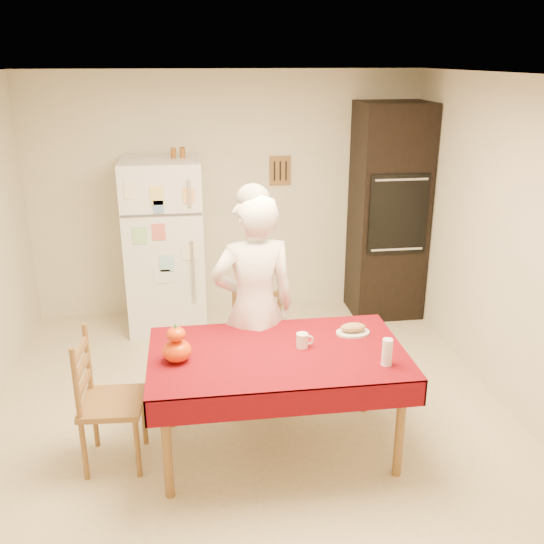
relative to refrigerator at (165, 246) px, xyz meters
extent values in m
plane|color=#BEB089|center=(0.65, -1.88, -0.85)|extent=(4.50, 4.50, 0.00)
cube|color=beige|center=(0.65, 0.37, 0.40)|extent=(4.00, 0.02, 2.50)
cube|color=beige|center=(0.65, -4.13, 0.40)|extent=(4.00, 0.02, 2.50)
cube|color=beige|center=(2.65, -1.88, 0.40)|extent=(0.02, 4.50, 2.50)
cube|color=white|center=(0.65, -1.88, 1.65)|extent=(4.00, 4.50, 0.02)
cube|color=brown|center=(1.20, 0.36, 0.65)|extent=(0.22, 0.02, 0.30)
cube|color=white|center=(0.00, 0.00, 0.00)|extent=(0.75, 0.70, 1.70)
cube|color=silver|center=(0.26, -0.37, 0.60)|extent=(0.03, 0.03, 0.25)
cube|color=silver|center=(0.26, -0.37, -0.15)|extent=(0.03, 0.03, 0.60)
cube|color=black|center=(2.28, 0.05, 0.25)|extent=(0.70, 0.60, 2.20)
cube|color=black|center=(2.28, -0.26, 0.30)|extent=(0.59, 0.02, 0.80)
cylinder|color=brown|center=(0.05, -2.62, -0.50)|extent=(0.06, 0.06, 0.71)
cylinder|color=brown|center=(0.05, -1.84, -0.50)|extent=(0.06, 0.06, 0.71)
cylinder|color=brown|center=(1.53, -2.62, -0.50)|extent=(0.06, 0.06, 0.71)
cylinder|color=brown|center=(1.53, -1.84, -0.50)|extent=(0.06, 0.06, 0.71)
cube|color=brown|center=(0.79, -2.23, -0.12)|extent=(1.60, 0.90, 0.04)
cube|color=#5A050D|center=(0.79, -2.23, -0.09)|extent=(1.70, 1.00, 0.01)
cylinder|color=brown|center=(0.56, -1.72, -0.64)|extent=(0.04, 0.04, 0.43)
cylinder|color=brown|center=(0.57, -1.38, -0.64)|extent=(0.04, 0.04, 0.43)
cylinder|color=brown|center=(0.92, -1.73, -0.64)|extent=(0.04, 0.04, 0.43)
cylinder|color=brown|center=(0.93, -1.39, -0.64)|extent=(0.04, 0.04, 0.43)
cube|color=brown|center=(0.74, -1.55, -0.40)|extent=(0.43, 0.41, 0.04)
cube|color=brown|center=(0.75, -1.38, -0.15)|extent=(0.36, 0.04, 0.50)
cylinder|color=brown|center=(-0.16, -2.39, -0.64)|extent=(0.04, 0.04, 0.43)
cylinder|color=brown|center=(-0.50, -2.37, -0.64)|extent=(0.04, 0.04, 0.43)
cylinder|color=brown|center=(-0.13, -2.03, -0.64)|extent=(0.04, 0.04, 0.43)
cylinder|color=brown|center=(-0.47, -2.01, -0.64)|extent=(0.04, 0.04, 0.43)
cube|color=brown|center=(-0.32, -2.20, -0.40)|extent=(0.42, 0.44, 0.04)
cube|color=brown|center=(-0.48, -2.19, -0.15)|extent=(0.05, 0.36, 0.50)
imported|color=white|center=(0.69, -1.73, 0.02)|extent=(0.68, 0.48, 1.74)
cylinder|color=white|center=(0.96, -2.19, -0.04)|extent=(0.08, 0.08, 0.10)
ellipsoid|color=red|center=(0.13, -2.26, -0.02)|extent=(0.19, 0.19, 0.14)
ellipsoid|color=#E85E05|center=(0.13, -2.26, 0.10)|extent=(0.12, 0.12, 0.09)
cylinder|color=white|center=(1.45, -2.50, 0.00)|extent=(0.07, 0.07, 0.18)
cylinder|color=silver|center=(1.35, -2.03, -0.08)|extent=(0.24, 0.24, 0.02)
ellipsoid|color=#9D7A4D|center=(1.35, -2.03, -0.04)|extent=(0.18, 0.10, 0.06)
cylinder|color=brown|center=(0.13, 0.05, 0.90)|extent=(0.05, 0.05, 0.10)
cylinder|color=brown|center=(0.21, 0.05, 0.90)|extent=(0.05, 0.05, 0.10)
cylinder|color=#914D1A|center=(0.21, 0.05, 0.90)|extent=(0.05, 0.05, 0.10)
camera|label=1|loc=(0.24, -5.79, 1.76)|focal=40.00mm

